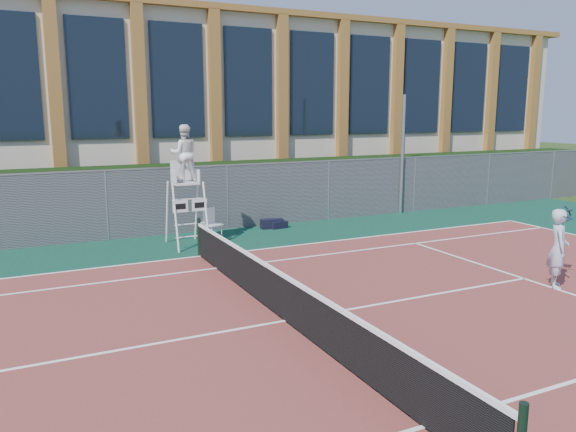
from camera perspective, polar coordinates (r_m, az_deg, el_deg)
name	(u,v)px	position (r m, az deg, el deg)	size (l,w,h in m)	color
ground	(286,322)	(11.02, -0.25, -10.74)	(120.00, 120.00, 0.00)	#233814
apron	(265,306)	(11.87, -2.36, -9.14)	(36.00, 20.00, 0.01)	#0C3528
tennis_court	(286,321)	(11.01, -0.25, -10.65)	(23.77, 10.97, 0.02)	brown
tennis_net	(286,296)	(10.84, -0.25, -8.10)	(0.10, 11.30, 1.10)	black
fence	(170,202)	(18.82, -11.90, 1.44)	(40.00, 0.06, 2.20)	#595E60
hedge	(161,197)	(19.98, -12.74, 1.92)	(40.00, 1.40, 2.20)	black
building	(118,109)	(27.57, -16.86, 10.38)	(45.00, 10.60, 8.22)	beige
steel_pole	(402,155)	(22.65, 11.53, 6.09)	(0.12, 0.12, 4.66)	#9EA0A5
umpire_chair	(184,157)	(16.97, -10.51, 5.93)	(1.03, 1.58, 3.68)	white
plastic_chair	(211,221)	(17.92, -7.83, -0.51)	(0.59, 0.59, 1.00)	silver
sports_bag_near	(272,224)	(19.52, -1.66, -0.78)	(0.77, 0.31, 0.33)	black
sports_bag_far	(279,225)	(19.53, -0.92, -0.91)	(0.60, 0.26, 0.24)	black
tennis_player	(558,248)	(14.18, 25.77, -2.96)	(1.06, 0.85, 1.83)	silver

